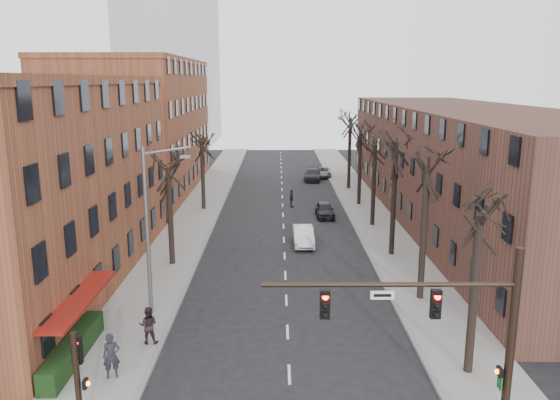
{
  "coord_description": "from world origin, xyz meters",
  "views": [
    {
      "loc": [
        -0.48,
        -17.04,
        12.26
      ],
      "look_at": [
        -0.33,
        20.32,
        4.0
      ],
      "focal_mm": 35.0,
      "sensor_mm": 36.0,
      "label": 1
    }
  ],
  "objects_px": {
    "parked_car_mid": "(312,175)",
    "pedestrian_a": "(111,356)",
    "parked_car_near": "(325,210)",
    "silver_sedan": "(303,236)"
  },
  "relations": [
    {
      "from": "parked_car_mid",
      "to": "pedestrian_a",
      "type": "bearing_deg",
      "value": -98.27
    },
    {
      "from": "parked_car_near",
      "to": "pedestrian_a",
      "type": "distance_m",
      "value": 29.89
    },
    {
      "from": "silver_sedan",
      "to": "parked_car_near",
      "type": "distance_m",
      "value": 8.91
    },
    {
      "from": "parked_car_mid",
      "to": "pedestrian_a",
      "type": "xyz_separation_m",
      "value": [
        -11.2,
        -46.29,
        0.4
      ]
    },
    {
      "from": "silver_sedan",
      "to": "parked_car_near",
      "type": "height_order",
      "value": "silver_sedan"
    },
    {
      "from": "silver_sedan",
      "to": "pedestrian_a",
      "type": "relative_size",
      "value": 2.22
    },
    {
      "from": "silver_sedan",
      "to": "parked_car_near",
      "type": "relative_size",
      "value": 1.08
    },
    {
      "from": "pedestrian_a",
      "to": "silver_sedan",
      "type": "bearing_deg",
      "value": 45.43
    },
    {
      "from": "parked_car_near",
      "to": "parked_car_mid",
      "type": "relative_size",
      "value": 0.81
    },
    {
      "from": "silver_sedan",
      "to": "parked_car_near",
      "type": "xyz_separation_m",
      "value": [
        2.35,
        8.59,
        -0.03
      ]
    }
  ]
}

